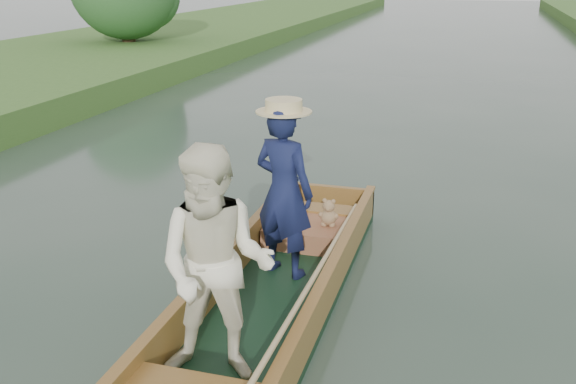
# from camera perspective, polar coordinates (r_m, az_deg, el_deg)

# --- Properties ---
(ground) EXTENTS (120.00, 120.00, 0.00)m
(ground) POSITION_cam_1_polar(r_m,az_deg,el_deg) (5.93, -1.64, -10.57)
(ground) COLOR #283D30
(ground) RESTS_ON ground
(punt) EXTENTS (1.12, 5.00, 1.85)m
(punt) POSITION_cam_1_polar(r_m,az_deg,el_deg) (5.45, -2.67, -5.80)
(punt) COLOR black
(punt) RESTS_ON ground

